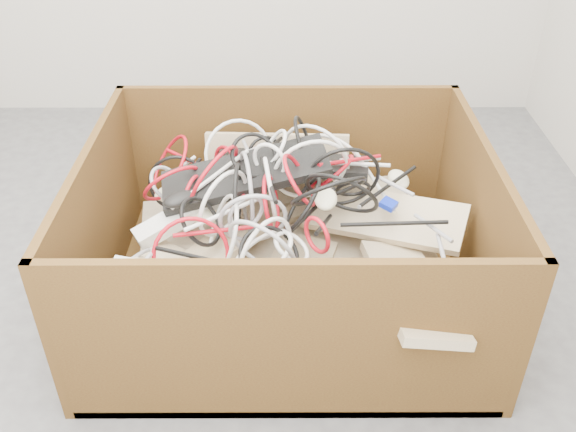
{
  "coord_description": "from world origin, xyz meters",
  "views": [
    {
      "loc": [
        0.26,
        -1.52,
        1.4
      ],
      "look_at": [
        0.26,
        0.07,
        0.3
      ],
      "focal_mm": 39.38,
      "sensor_mm": 36.0,
      "label": 1
    }
  ],
  "objects_px": {
    "power_strip_right": "(160,274)",
    "power_strip_left": "(187,212)",
    "vga_plug": "(389,204)",
    "cardboard_box": "(283,262)"
  },
  "relations": [
    {
      "from": "power_strip_right",
      "to": "power_strip_left",
      "type": "bearing_deg",
      "value": 82.66
    },
    {
      "from": "power_strip_right",
      "to": "vga_plug",
      "type": "xyz_separation_m",
      "value": [
        0.64,
        0.28,
        0.03
      ]
    },
    {
      "from": "power_strip_left",
      "to": "power_strip_right",
      "type": "height_order",
      "value": "power_strip_left"
    },
    {
      "from": "cardboard_box",
      "to": "power_strip_left",
      "type": "xyz_separation_m",
      "value": [
        -0.28,
        -0.04,
        0.22
      ]
    },
    {
      "from": "power_strip_left",
      "to": "vga_plug",
      "type": "bearing_deg",
      "value": -27.36
    },
    {
      "from": "cardboard_box",
      "to": "vga_plug",
      "type": "distance_m",
      "value": 0.39
    },
    {
      "from": "vga_plug",
      "to": "power_strip_left",
      "type": "bearing_deg",
      "value": -139.18
    },
    {
      "from": "power_strip_left",
      "to": "power_strip_right",
      "type": "bearing_deg",
      "value": -131.43
    },
    {
      "from": "power_strip_right",
      "to": "vga_plug",
      "type": "distance_m",
      "value": 0.7
    },
    {
      "from": "cardboard_box",
      "to": "power_strip_right",
      "type": "distance_m",
      "value": 0.47
    }
  ]
}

